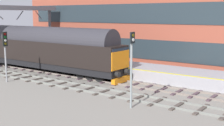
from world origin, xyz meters
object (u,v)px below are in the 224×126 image
platform_number_sign (126,53)px  diesel_locomotive (44,48)px  signal_post_mid (5,49)px  signal_post_near (132,62)px

platform_number_sign → diesel_locomotive: bearing=102.2°
diesel_locomotive → signal_post_mid: 5.64m
signal_post_near → platform_number_sign: signal_post_near is taller
signal_post_near → signal_post_mid: bearing=90.0°
diesel_locomotive → signal_post_near: (-5.51, -14.09, 0.51)m
signal_post_near → platform_number_sign: 9.11m
diesel_locomotive → signal_post_near: signal_post_near is taller
signal_post_near → platform_number_sign: size_ratio=2.39×
diesel_locomotive → platform_number_sign: 9.04m
signal_post_mid → platform_number_sign: (7.42, -7.70, -0.55)m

